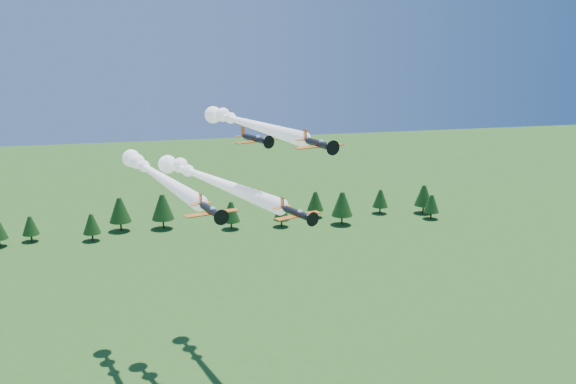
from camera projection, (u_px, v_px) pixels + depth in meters
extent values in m
cylinder|color=black|center=(296.00, 213.00, 92.80)|extent=(2.89, 5.45, 1.01)
cone|color=black|center=(309.00, 218.00, 90.26)|extent=(1.27, 1.21, 1.01)
cone|color=black|center=(312.00, 219.00, 89.78)|extent=(0.58, 0.58, 0.44)
cylinder|color=black|center=(313.00, 219.00, 89.64)|extent=(2.00, 0.79, 2.12)
cube|color=orange|center=(298.00, 216.00, 92.56)|extent=(7.47, 3.94, 0.12)
cube|color=orange|center=(283.00, 207.00, 95.66)|extent=(3.04, 1.85, 0.07)
cube|color=orange|center=(282.00, 202.00, 95.54)|extent=(0.43, 0.93, 1.46)
ellipsoid|color=#8DADDA|center=(300.00, 212.00, 91.98)|extent=(1.11, 1.39, 0.63)
sphere|color=white|center=(189.00, 171.00, 120.93)|extent=(2.30, 2.30, 2.30)
sphere|color=white|center=(179.00, 167.00, 124.45)|extent=(3.00, 3.00, 3.00)
sphere|color=white|center=(169.00, 163.00, 127.97)|extent=(3.70, 3.70, 3.70)
cylinder|color=black|center=(210.00, 210.00, 95.06)|extent=(2.56, 6.12, 1.12)
cone|color=black|center=(219.00, 216.00, 92.04)|extent=(1.33, 1.25, 1.12)
cone|color=black|center=(221.00, 217.00, 91.47)|extent=(0.60, 0.61, 0.49)
cylinder|color=black|center=(221.00, 217.00, 91.31)|extent=(2.28, 0.62, 2.34)
cube|color=orange|center=(211.00, 213.00, 94.76)|extent=(8.37, 3.48, 0.13)
cube|color=orange|center=(201.00, 204.00, 98.44)|extent=(3.37, 1.71, 0.08)
cube|color=orange|center=(201.00, 198.00, 98.32)|extent=(0.36, 1.05, 1.62)
ellipsoid|color=#8DADDA|center=(213.00, 209.00, 94.09)|extent=(1.11, 1.49, 0.70)
sphere|color=white|center=(144.00, 167.00, 125.74)|extent=(2.30, 2.30, 2.30)
sphere|color=white|center=(138.00, 163.00, 129.54)|extent=(3.00, 3.00, 3.00)
sphere|color=white|center=(133.00, 159.00, 133.34)|extent=(3.70, 3.70, 3.70)
cylinder|color=black|center=(318.00, 144.00, 101.91)|extent=(2.66, 6.23, 1.14)
cone|color=black|center=(330.00, 147.00, 98.85)|extent=(1.36, 1.28, 1.14)
cone|color=black|center=(332.00, 148.00, 98.27)|extent=(0.61, 0.62, 0.50)
cylinder|color=black|center=(333.00, 148.00, 98.10)|extent=(2.32, 0.65, 2.39)
cube|color=orange|center=(320.00, 146.00, 101.61)|extent=(8.54, 3.62, 0.14)
cube|color=orange|center=(305.00, 140.00, 105.35)|extent=(3.44, 1.77, 0.08)
cube|color=orange|center=(305.00, 134.00, 105.23)|extent=(0.37, 1.07, 1.65)
ellipsoid|color=#8DADDA|center=(321.00, 142.00, 100.93)|extent=(1.14, 1.53, 0.71)
sphere|color=white|center=(230.00, 118.00, 131.90)|extent=(2.30, 2.30, 2.30)
sphere|color=white|center=(222.00, 116.00, 135.59)|extent=(3.00, 3.00, 3.00)
sphere|color=white|center=(215.00, 114.00, 139.28)|extent=(3.70, 3.70, 3.70)
cylinder|color=black|center=(255.00, 139.00, 102.90)|extent=(2.98, 5.41, 1.01)
cone|color=black|center=(266.00, 141.00, 100.40)|extent=(1.27, 1.22, 1.01)
cone|color=black|center=(268.00, 142.00, 99.93)|extent=(0.58, 0.59, 0.44)
cylinder|color=black|center=(269.00, 142.00, 99.79)|extent=(1.97, 0.83, 2.11)
cube|color=orange|center=(257.00, 141.00, 102.66)|extent=(7.41, 4.07, 0.12)
cube|color=orange|center=(243.00, 136.00, 105.70)|extent=(3.03, 1.89, 0.07)
cube|color=orange|center=(243.00, 131.00, 105.58)|extent=(0.44, 0.92, 1.46)
ellipsoid|color=#8DADDA|center=(258.00, 137.00, 102.09)|extent=(1.13, 1.39, 0.63)
cylinder|color=#382314|center=(163.00, 224.00, 215.14)|extent=(0.60, 0.60, 3.28)
cone|color=black|center=(163.00, 207.00, 213.72)|extent=(7.51, 7.51, 8.45)
cylinder|color=#382314|center=(93.00, 237.00, 202.67)|extent=(0.60, 0.60, 2.44)
cone|color=black|center=(92.00, 224.00, 201.61)|extent=(5.58, 5.58, 6.27)
cylinder|color=#382314|center=(121.00, 226.00, 212.59)|extent=(0.60, 0.60, 3.16)
cone|color=black|center=(120.00, 210.00, 211.22)|extent=(7.23, 7.23, 8.13)
cylinder|color=#382314|center=(231.00, 225.00, 214.66)|extent=(0.60, 0.60, 2.62)
cone|color=black|center=(231.00, 212.00, 213.53)|extent=(5.99, 5.99, 6.74)
cylinder|color=#382314|center=(431.00, 215.00, 226.48)|extent=(0.60, 0.60, 2.42)
cone|color=black|center=(432.00, 204.00, 225.43)|extent=(5.53, 5.53, 6.22)
cylinder|color=#382314|center=(315.00, 214.00, 228.38)|extent=(0.60, 0.60, 2.60)
cone|color=black|center=(315.00, 201.00, 227.25)|extent=(5.95, 5.95, 6.69)
cylinder|color=#382314|center=(282.00, 223.00, 217.34)|extent=(0.60, 0.60, 2.42)
cone|color=black|center=(282.00, 211.00, 216.30)|extent=(5.52, 5.52, 6.21)
cylinder|color=#382314|center=(342.00, 220.00, 219.78)|extent=(0.60, 0.60, 3.18)
cone|color=black|center=(342.00, 204.00, 218.41)|extent=(7.26, 7.26, 8.17)
cylinder|color=#382314|center=(32.00, 238.00, 202.00)|extent=(0.60, 0.60, 2.29)
cone|color=black|center=(30.00, 225.00, 201.01)|extent=(5.24, 5.24, 5.90)
cylinder|color=#382314|center=(380.00, 210.00, 233.30)|extent=(0.60, 0.60, 2.45)
cone|color=black|center=(380.00, 198.00, 232.24)|extent=(5.61, 5.61, 6.31)
cylinder|color=#382314|center=(423.00, 209.00, 233.59)|extent=(0.60, 0.60, 2.90)
cone|color=black|center=(424.00, 195.00, 232.33)|extent=(6.64, 6.64, 7.47)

